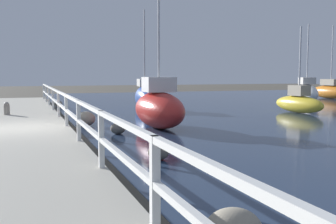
# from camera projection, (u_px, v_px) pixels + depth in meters

# --- Properties ---
(ground_plane) EXTENTS (120.00, 120.00, 0.00)m
(ground_plane) POSITION_uv_depth(u_px,v_px,m) (18.00, 137.00, 13.02)
(ground_plane) COLOR #4C473D
(dock_walkway) EXTENTS (3.33, 36.00, 0.29)m
(dock_walkway) POSITION_uv_depth(u_px,v_px,m) (18.00, 132.00, 13.00)
(dock_walkway) COLOR #B2AD9E
(dock_walkway) RESTS_ON ground
(railing) EXTENTS (0.10, 32.50, 1.09)m
(railing) POSITION_uv_depth(u_px,v_px,m) (66.00, 104.00, 13.45)
(railing) COLOR white
(railing) RESTS_ON dock_walkway
(boulder_water_edge) EXTENTS (0.56, 0.50, 0.42)m
(boulder_water_edge) POSITION_uv_depth(u_px,v_px,m) (81.00, 117.00, 16.99)
(boulder_water_edge) COLOR gray
(boulder_water_edge) RESTS_ON ground
(boulder_upstream) EXTENTS (0.78, 0.70, 0.59)m
(boulder_upstream) POSITION_uv_depth(u_px,v_px,m) (86.00, 119.00, 15.63)
(boulder_upstream) COLOR gray
(boulder_upstream) RESTS_ON ground
(boulder_near_dock) EXTENTS (0.53, 0.48, 0.40)m
(boulder_near_dock) POSITION_uv_depth(u_px,v_px,m) (118.00, 128.00, 13.55)
(boulder_near_dock) COLOR #666056
(boulder_near_dock) RESTS_ON ground
(boulder_downstream) EXTENTS (0.54, 0.48, 0.40)m
(boulder_downstream) POSITION_uv_depth(u_px,v_px,m) (58.00, 104.00, 25.08)
(boulder_downstream) COLOR gray
(boulder_downstream) RESTS_ON ground
(boulder_mid_strip) EXTENTS (0.51, 0.46, 0.38)m
(boulder_mid_strip) POSITION_uv_depth(u_px,v_px,m) (158.00, 152.00, 9.41)
(boulder_mid_strip) COLOR #666056
(boulder_mid_strip) RESTS_ON ground
(mooring_bollard) EXTENTS (0.25, 0.25, 0.56)m
(mooring_bollard) POSITION_uv_depth(u_px,v_px,m) (7.00, 108.00, 17.21)
(mooring_bollard) COLOR gray
(mooring_bollard) RESTS_ON dock_walkway
(sailboat_blue) EXTENTS (1.70, 4.09, 5.78)m
(sailboat_blue) POSITION_uv_depth(u_px,v_px,m) (145.00, 96.00, 23.05)
(sailboat_blue) COLOR #2D4C9E
(sailboat_blue) RESTS_ON water_surface
(sailboat_orange) EXTENTS (1.40, 4.33, 6.13)m
(sailboat_orange) POSITION_uv_depth(u_px,v_px,m) (331.00, 91.00, 33.34)
(sailboat_orange) COLOR orange
(sailboat_orange) RESTS_ON water_surface
(sailboat_yellow) EXTENTS (1.18, 3.56, 4.57)m
(sailboat_yellow) POSITION_uv_depth(u_px,v_px,m) (299.00, 102.00, 21.04)
(sailboat_yellow) COLOR gold
(sailboat_yellow) RESTS_ON water_surface
(sailboat_white) EXTENTS (2.72, 3.94, 5.62)m
(sailboat_white) POSITION_uv_depth(u_px,v_px,m) (306.00, 92.00, 28.26)
(sailboat_white) COLOR white
(sailboat_white) RESTS_ON water_surface
(sailboat_red) EXTENTS (1.68, 3.91, 5.44)m
(sailboat_red) POSITION_uv_depth(u_px,v_px,m) (159.00, 108.00, 15.04)
(sailboat_red) COLOR red
(sailboat_red) RESTS_ON water_surface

